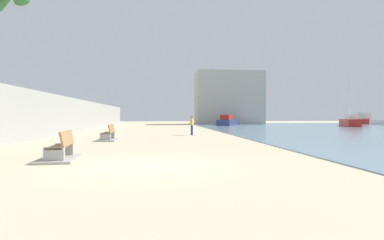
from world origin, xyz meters
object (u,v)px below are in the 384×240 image
(boat_far_left, at_px, (362,120))
(boat_far_right, at_px, (228,121))
(boat_nearest, at_px, (350,121))
(person_walking, at_px, (192,124))
(bench_far, at_px, (108,137))
(bench_near, at_px, (61,153))

(boat_far_left, bearing_deg, boat_far_right, -169.05)
(boat_far_right, xyz_separation_m, boat_nearest, (15.87, -6.99, 0.06))
(boat_far_right, relative_size, boat_nearest, 1.02)
(person_walking, bearing_deg, bench_far, -140.21)
(person_walking, xyz_separation_m, boat_far_left, (34.36, 29.13, -0.09))
(boat_far_right, bearing_deg, person_walking, -108.86)
(boat_far_left, relative_size, boat_far_right, 0.57)
(bench_far, distance_m, boat_far_left, 52.23)
(bench_near, distance_m, boat_nearest, 42.16)
(bench_far, relative_size, boat_nearest, 0.27)
(bench_near, xyz_separation_m, person_walking, (5.72, 12.72, 0.63))
(person_walking, relative_size, boat_far_left, 0.33)
(bench_near, xyz_separation_m, bench_far, (0.20, 8.13, 0.00))
(boat_far_left, bearing_deg, bench_far, -139.78)
(bench_near, relative_size, bench_far, 1.03)
(bench_far, height_order, person_walking, person_walking)
(bench_near, relative_size, boat_far_right, 0.27)
(bench_far, bearing_deg, boat_far_left, 40.22)
(bench_near, distance_m, bench_far, 8.13)
(person_walking, relative_size, boat_nearest, 0.19)
(person_walking, distance_m, boat_far_right, 25.43)
(bench_far, height_order, boat_far_left, boat_far_left)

